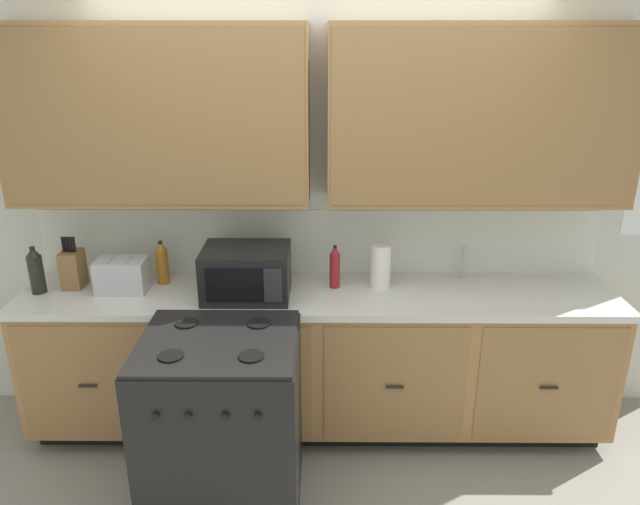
% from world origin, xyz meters
% --- Properties ---
extents(ground_plane, '(8.45, 8.45, 0.00)m').
position_xyz_m(ground_plane, '(0.00, 0.00, 0.00)').
color(ground_plane, gray).
extents(wall_unit, '(4.58, 0.40, 2.57)m').
position_xyz_m(wall_unit, '(0.00, 0.50, 1.67)').
color(wall_unit, silver).
rests_on(wall_unit, ground_plane).
extents(counter_run, '(3.41, 0.64, 0.91)m').
position_xyz_m(counter_run, '(0.00, 0.30, 0.47)').
color(counter_run, black).
rests_on(counter_run, ground_plane).
extents(stove_range, '(0.76, 0.68, 0.95)m').
position_xyz_m(stove_range, '(-0.47, -0.33, 0.47)').
color(stove_range, black).
rests_on(stove_range, ground_plane).
extents(microwave, '(0.48, 0.37, 0.28)m').
position_xyz_m(microwave, '(-0.40, 0.24, 1.05)').
color(microwave, black).
rests_on(microwave, counter_run).
extents(toaster, '(0.28, 0.18, 0.19)m').
position_xyz_m(toaster, '(-1.12, 0.30, 1.00)').
color(toaster, '#B7B7BC').
rests_on(toaster, counter_run).
extents(knife_block, '(0.11, 0.14, 0.31)m').
position_xyz_m(knife_block, '(-1.42, 0.36, 1.02)').
color(knife_block, olive).
rests_on(knife_block, counter_run).
extents(sink_faucet, '(0.02, 0.02, 0.20)m').
position_xyz_m(sink_faucet, '(0.87, 0.51, 1.01)').
color(sink_faucet, '#B2B5BA').
rests_on(sink_faucet, counter_run).
extents(paper_towel_roll, '(0.12, 0.12, 0.26)m').
position_xyz_m(paper_towel_roll, '(0.36, 0.37, 1.04)').
color(paper_towel_roll, white).
rests_on(paper_towel_roll, counter_run).
extents(bottle_amber, '(0.07, 0.07, 0.26)m').
position_xyz_m(bottle_amber, '(-0.92, 0.42, 1.04)').
color(bottle_amber, '#9E6619').
rests_on(bottle_amber, counter_run).
extents(bottle_dark, '(0.08, 0.08, 0.28)m').
position_xyz_m(bottle_dark, '(-1.59, 0.28, 1.04)').
color(bottle_dark, black).
rests_on(bottle_dark, counter_run).
extents(bottle_red, '(0.06, 0.06, 0.26)m').
position_xyz_m(bottle_red, '(0.10, 0.37, 1.03)').
color(bottle_red, maroon).
rests_on(bottle_red, counter_run).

